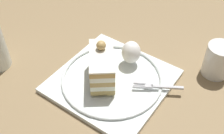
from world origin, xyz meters
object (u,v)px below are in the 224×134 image
(fork, at_px, (156,86))
(drink_glass_near, at_px, (218,61))
(dessert_plate, at_px, (112,80))
(cake_slice, at_px, (102,66))
(whipped_cream_dollop, at_px, (133,53))

(fork, bearing_deg, drink_glass_near, -109.15)
(dessert_plate, distance_m, fork, 0.10)
(cake_slice, height_order, whipped_cream_dollop, cake_slice)
(drink_glass_near, bearing_deg, dessert_plate, 55.04)
(dessert_plate, height_order, drink_glass_near, drink_glass_near)
(cake_slice, distance_m, fork, 0.12)
(whipped_cream_dollop, bearing_deg, dessert_plate, 93.23)
(dessert_plate, xyz_separation_m, whipped_cream_dollop, (0.00, -0.06, 0.04))
(cake_slice, height_order, fork, cake_slice)
(whipped_cream_dollop, relative_size, fork, 0.65)
(cake_slice, bearing_deg, dessert_plate, -133.27)
(drink_glass_near, bearing_deg, cake_slice, 54.35)
(cake_slice, distance_m, whipped_cream_dollop, 0.08)
(cake_slice, relative_size, fork, 1.34)
(drink_glass_near, bearing_deg, fork, 70.85)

